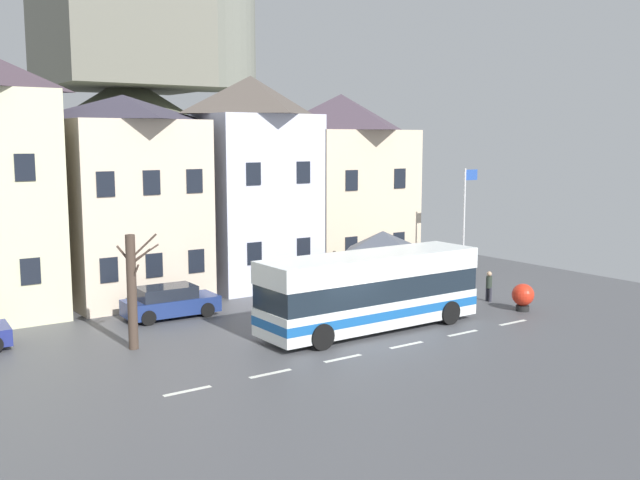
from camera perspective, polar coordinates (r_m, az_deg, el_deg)
name	(u,v)px	position (r m, az deg, el deg)	size (l,w,h in m)	color
ground_plane	(344,340)	(28.81, 1.92, -7.82)	(40.00, 60.00, 0.07)	#4C4D51
townhouse_01	(126,198)	(36.82, -14.83, 3.19)	(6.26, 6.62, 9.85)	beige
townhouse_02	(252,182)	(39.05, -5.31, 4.53)	(5.82, 5.50, 11.01)	silver
townhouse_03	(341,184)	(42.89, 1.63, 4.39)	(6.76, 6.56, 10.31)	beige
hilltop_castle	(132,150)	(59.05, -14.43, 6.80)	(40.18, 40.18, 21.95)	#5C614C
transit_bus	(371,292)	(29.97, 3.97, -4.03)	(9.78, 2.77, 3.14)	white
bus_shelter	(383,242)	(34.92, 4.90, -0.17)	(3.60, 3.60, 3.43)	#473D33
parked_car_00	(170,302)	(32.79, -11.60, -4.75)	(4.10, 1.93, 1.40)	navy
parked_car_01	(426,268)	(41.14, 8.26, -2.14)	(4.14, 2.35, 1.36)	navy
pedestrian_00	(449,285)	(35.51, 9.98, -3.49)	(0.33, 0.29, 1.58)	#2D2D38
pedestrian_01	(489,285)	(36.15, 13.00, -3.45)	(0.29, 0.34, 1.46)	#2D2D38
public_bench	(366,283)	(37.41, 3.60, -3.38)	(1.47, 0.48, 0.87)	#473828
flagpole	(465,217)	(39.88, 11.23, 1.80)	(0.95, 0.10, 6.21)	silver
harbour_buoy	(523,296)	(34.56, 15.50, -4.20)	(1.00, 1.00, 1.25)	black
bare_tree_00	(132,290)	(27.93, -14.40, -3.82)	(1.32, 1.31, 4.35)	#47382D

